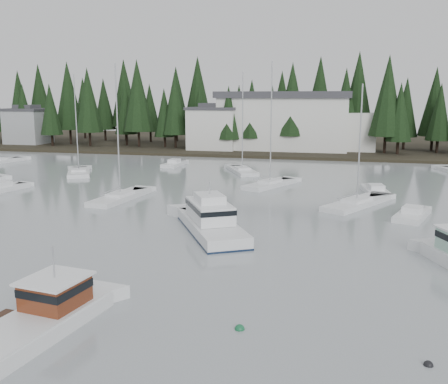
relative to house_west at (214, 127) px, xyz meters
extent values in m
cube|color=black|center=(18.00, 18.00, -4.65)|extent=(240.00, 54.00, 1.00)
cube|color=silver|center=(0.00, 0.00, -0.40)|extent=(9.00, 7.00, 7.50)
cube|color=#38383D|center=(0.00, 0.00, 3.60)|extent=(9.54, 7.42, 0.50)
cube|color=#38383D|center=(0.00, 0.00, 4.20)|extent=(4.95, 3.85, 0.80)
cube|color=#999EA0|center=(-42.00, 2.00, -0.65)|extent=(8.00, 7.00, 7.00)
cube|color=#38383D|center=(-42.00, 2.00, 3.10)|extent=(8.48, 7.42, 0.50)
cube|color=#38383D|center=(-42.00, 2.00, 3.70)|extent=(4.40, 3.85, 0.80)
cube|color=silver|center=(13.00, 3.00, 0.85)|extent=(24.00, 10.00, 10.00)
cube|color=#38383D|center=(13.00, 3.00, 6.15)|extent=(25.00, 11.00, 1.20)
cube|color=silver|center=(25.00, 5.00, -0.65)|extent=(10.00, 8.00, 7.00)
cube|color=silver|center=(11.97, -75.00, -4.56)|extent=(3.91, 8.76, 1.22)
cube|color=silver|center=(11.97, -75.00, -3.90)|extent=(3.84, 8.59, 0.11)
cube|color=#4C1F0F|center=(12.20, -73.32, -3.24)|extent=(2.63, 2.82, 1.32)
cube|color=white|center=(12.20, -73.32, -2.54)|extent=(2.95, 3.20, 0.11)
cube|color=black|center=(12.20, -73.32, -2.98)|extent=(2.69, 2.87, 0.38)
cylinder|color=#A5A8AD|center=(12.20, -73.32, -1.74)|extent=(0.08, 0.08, 1.50)
cube|color=silver|center=(15.10, -56.49, -4.51)|extent=(8.12, 10.83, 1.54)
cube|color=#0E1B33|center=(15.10, -56.49, -4.63)|extent=(8.18, 10.89, 0.21)
cube|color=white|center=(14.84, -56.03, -3.02)|extent=(5.08, 6.12, 1.40)
cube|color=black|center=(14.84, -56.03, -2.68)|extent=(5.16, 6.20, 0.39)
cube|color=white|center=(14.84, -56.03, -2.00)|extent=(3.08, 3.37, 0.63)
cylinder|color=#A5A8AD|center=(14.84, -56.03, -1.23)|extent=(0.10, 0.10, 1.06)
cube|color=silver|center=(16.39, -35.03, -4.68)|extent=(5.76, 8.60, 1.05)
cube|color=white|center=(16.39, -35.03, -4.03)|extent=(2.76, 3.30, 0.30)
cylinder|color=#A5A8AD|center=(16.39, -35.03, 2.79)|extent=(0.14, 0.14, 13.89)
cube|color=silver|center=(-10.48, -31.97, -4.68)|extent=(6.36, 8.51, 1.05)
cube|color=white|center=(-10.48, -31.97, -4.03)|extent=(3.05, 3.38, 0.30)
cylinder|color=#A5A8AD|center=(-10.48, -31.97, 2.27)|extent=(0.14, 0.14, 12.84)
cube|color=silver|center=(2.59, -46.44, -4.68)|extent=(3.28, 9.24, 1.05)
cube|color=white|center=(2.59, -46.44, -4.03)|extent=(2.01, 3.22, 0.30)
cylinder|color=#A5A8AD|center=(2.59, -46.44, 2.42)|extent=(0.14, 0.14, 13.15)
cube|color=silver|center=(10.92, -25.02, -4.68)|extent=(6.02, 8.57, 1.05)
cube|color=white|center=(10.92, -25.02, -4.03)|extent=(2.88, 3.33, 0.30)
cylinder|color=#A5A8AD|center=(10.92, -25.02, 2.49)|extent=(0.14, 0.14, 13.29)
cube|color=silver|center=(26.21, -43.65, -4.68)|extent=(6.79, 9.55, 1.05)
cube|color=white|center=(26.21, -43.65, -4.03)|extent=(3.10, 3.68, 0.30)
cylinder|color=#A5A8AD|center=(26.21, -43.65, 1.40)|extent=(0.14, 0.14, 11.12)
cube|color=silver|center=(-12.46, -45.36, -4.60)|extent=(3.42, 6.71, 0.90)
cube|color=white|center=(-12.46, -45.36, -3.90)|extent=(1.87, 2.30, 0.55)
cube|color=silver|center=(30.85, -47.58, -4.60)|extent=(3.85, 6.10, 0.90)
cube|color=white|center=(30.85, -47.58, -3.90)|extent=(1.99, 2.20, 0.55)
cube|color=silver|center=(-0.62, -20.88, -4.60)|extent=(2.48, 5.83, 0.90)
cube|color=white|center=(-0.62, -20.88, -3.90)|extent=(1.58, 1.90, 0.55)
cube|color=silver|center=(28.34, -36.80, -4.60)|extent=(3.20, 6.35, 0.90)
cube|color=white|center=(28.34, -36.80, -3.90)|extent=(1.80, 2.17, 0.55)
sphere|color=#145933|center=(20.72, -72.07, -4.65)|extent=(0.46, 0.46, 0.46)
sphere|color=black|center=(28.59, -73.31, -4.65)|extent=(0.39, 0.39, 0.39)
camera|label=1|loc=(25.12, -92.71, 5.73)|focal=40.00mm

